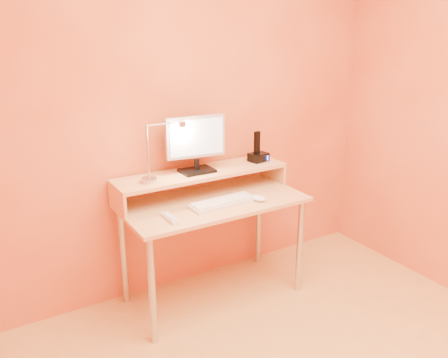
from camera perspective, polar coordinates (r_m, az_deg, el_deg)
wall_back at (r=3.12m, az=-4.40°, el=8.30°), size 3.00×0.04×2.50m
desk_leg_fl at (r=2.75m, az=-8.98°, el=-13.69°), size 0.04×0.04×0.69m
desk_leg_fr at (r=3.25m, az=9.44°, el=-8.33°), size 0.04×0.04×0.69m
desk_leg_bl at (r=3.16m, az=-12.47°, el=-9.36°), size 0.04×0.04×0.69m
desk_leg_br at (r=3.60m, az=4.33°, el=-5.32°), size 0.04×0.04×0.69m
desk_lower at (r=3.00m, az=-1.39°, el=-2.89°), size 1.20×0.60×0.02m
shelf_riser_left at (r=2.88m, az=-13.19°, el=-2.60°), size 0.02×0.30×0.14m
shelf_riser_right at (r=3.40m, az=6.04°, el=1.05°), size 0.02×0.30×0.14m
desk_shelf at (r=3.07m, az=-2.80°, el=0.78°), size 1.20×0.30×0.02m
monitor_foot at (r=3.05m, az=-3.40°, el=1.06°), size 0.22×0.16×0.02m
monitor_neck at (r=3.03m, az=-3.42°, el=1.85°), size 0.04×0.04×0.07m
monitor_panel at (r=2.99m, az=-3.57°, el=5.29°), size 0.40×0.08×0.27m
monitor_back at (r=3.01m, az=-3.78°, el=5.38°), size 0.36×0.06×0.23m
monitor_screen at (r=2.98m, az=-3.41°, el=5.22°), size 0.36×0.05×0.24m
lamp_base at (r=2.88m, az=-9.33°, el=-0.12°), size 0.10×0.10×0.02m
lamp_post at (r=2.83m, az=-9.52°, el=3.28°), size 0.01×0.01×0.33m
lamp_arm at (r=2.84m, az=-7.43°, el=6.85°), size 0.24×0.01×0.01m
lamp_head at (r=2.89m, az=-5.23°, el=6.83°), size 0.04×0.04×0.03m
lamp_bulb at (r=2.89m, az=-5.22°, el=6.52°), size 0.03×0.03×0.00m
phone_dock at (r=3.29m, az=4.32°, el=2.74°), size 0.14×0.12×0.06m
phone_handset at (r=3.25m, az=4.15°, el=4.57°), size 0.04×0.03×0.16m
phone_led at (r=3.28m, az=5.48°, el=2.64°), size 0.01×0.00×0.04m
keyboard at (r=2.92m, az=-0.17°, el=-2.99°), size 0.45×0.16×0.02m
mouse at (r=2.98m, az=4.31°, el=-2.39°), size 0.09×0.12×0.04m
remote_control at (r=2.72m, az=-6.77°, el=-4.87°), size 0.05×0.18×0.02m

